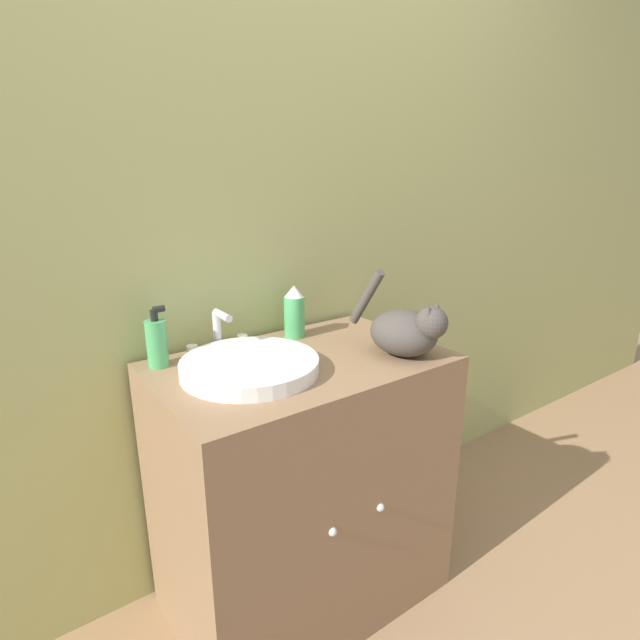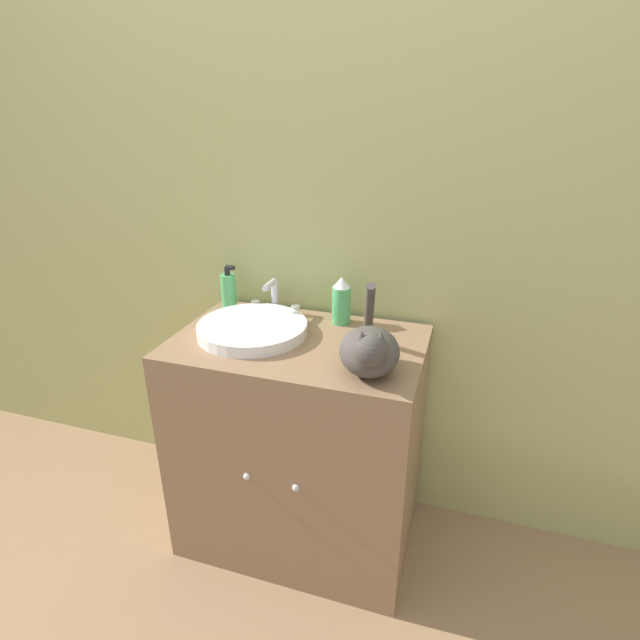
% 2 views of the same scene
% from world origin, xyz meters
% --- Properties ---
extents(ground_plane, '(8.00, 8.00, 0.00)m').
position_xyz_m(ground_plane, '(0.00, 0.00, 0.00)').
color(ground_plane, '#997551').
extents(wall_back, '(6.00, 0.05, 2.50)m').
position_xyz_m(wall_back, '(0.00, 0.56, 1.25)').
color(wall_back, tan).
rests_on(wall_back, ground_plane).
extents(vanity_cabinet, '(0.81, 0.53, 0.81)m').
position_xyz_m(vanity_cabinet, '(0.00, 0.26, 0.41)').
color(vanity_cabinet, '#8C6B4C').
rests_on(vanity_cabinet, ground_plane).
extents(sink_basin, '(0.37, 0.37, 0.04)m').
position_xyz_m(sink_basin, '(-0.16, 0.26, 0.83)').
color(sink_basin, white).
rests_on(sink_basin, vanity_cabinet).
extents(faucet, '(0.19, 0.10, 0.13)m').
position_xyz_m(faucet, '(-0.16, 0.45, 0.87)').
color(faucet, silver).
rests_on(faucet, vanity_cabinet).
extents(cat, '(0.21, 0.33, 0.24)m').
position_xyz_m(cat, '(0.27, 0.12, 0.89)').
color(cat, '#47423D').
rests_on(cat, vanity_cabinet).
extents(soap_bottle, '(0.06, 0.06, 0.17)m').
position_xyz_m(soap_bottle, '(-0.34, 0.45, 0.88)').
color(soap_bottle, '#4CB266').
rests_on(soap_bottle, vanity_cabinet).
extents(spray_bottle, '(0.07, 0.07, 0.17)m').
position_xyz_m(spray_bottle, '(0.10, 0.44, 0.89)').
color(spray_bottle, '#4CB266').
rests_on(spray_bottle, vanity_cabinet).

